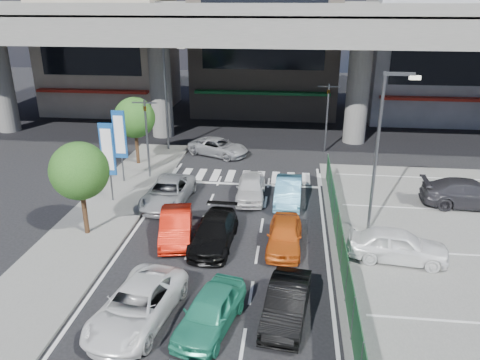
# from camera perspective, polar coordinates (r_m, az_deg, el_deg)

# --- Properties ---
(ground) EXTENTS (120.00, 120.00, 0.00)m
(ground) POSITION_cam_1_polar(r_m,az_deg,el_deg) (19.53, -3.44, -13.25)
(ground) COLOR black
(ground) RESTS_ON ground
(parking_lot) EXTENTS (12.00, 28.00, 0.06)m
(parking_lot) POSITION_cam_1_polar(r_m,az_deg,el_deg) (22.44, 27.03, -10.75)
(parking_lot) COLOR slate
(parking_lot) RESTS_ON ground
(sidewalk_left) EXTENTS (4.00, 30.00, 0.12)m
(sidewalk_left) POSITION_cam_1_polar(r_m,az_deg,el_deg) (24.76, -18.07, -6.21)
(sidewalk_left) COLOR slate
(sidewalk_left) RESTS_ON ground
(fence_run) EXTENTS (0.16, 22.00, 1.80)m
(fence_run) POSITION_cam_1_polar(r_m,az_deg,el_deg) (19.78, 12.57, -10.19)
(fence_run) COLOR #1B4F29
(fence_run) RESTS_ON ground
(expressway) EXTENTS (64.00, 14.00, 10.75)m
(expressway) POSITION_cam_1_polar(r_m,az_deg,el_deg) (37.98, 2.20, 17.87)
(expressway) COLOR #61615D
(expressway) RESTS_ON ground
(building_west) EXTENTS (12.00, 10.90, 13.00)m
(building_west) POSITION_cam_1_polar(r_m,az_deg,el_deg) (51.60, -15.59, 15.54)
(building_west) COLOR gray
(building_west) RESTS_ON ground
(building_center) EXTENTS (14.00, 10.90, 15.00)m
(building_center) POSITION_cam_1_polar(r_m,az_deg,el_deg) (48.99, 3.25, 17.15)
(building_center) COLOR gray
(building_center) RESTS_ON ground
(building_east) EXTENTS (12.00, 10.90, 12.00)m
(building_east) POSITION_cam_1_polar(r_m,az_deg,el_deg) (49.77, 22.43, 13.97)
(building_east) COLOR gray
(building_east) RESTS_ON ground
(traffic_light_left) EXTENTS (1.60, 1.24, 5.20)m
(traffic_light_left) POSITION_cam_1_polar(r_m,az_deg,el_deg) (30.13, -11.42, 7.24)
(traffic_light_left) COLOR #595B60
(traffic_light_left) RESTS_ON ground
(traffic_light_right) EXTENTS (1.60, 1.24, 5.20)m
(traffic_light_right) POSITION_cam_1_polar(r_m,az_deg,el_deg) (35.61, 10.68, 9.44)
(traffic_light_right) COLOR #595B60
(traffic_light_right) RESTS_ON ground
(street_lamp_right) EXTENTS (1.65, 0.22, 8.00)m
(street_lamp_right) POSITION_cam_1_polar(r_m,az_deg,el_deg) (23.08, 16.87, 4.57)
(street_lamp_right) COLOR #595B60
(street_lamp_right) RESTS_ON ground
(street_lamp_left) EXTENTS (1.65, 0.22, 8.00)m
(street_lamp_left) POSITION_cam_1_polar(r_m,az_deg,el_deg) (35.62, -8.81, 10.93)
(street_lamp_left) COLOR #595B60
(street_lamp_left) RESTS_ON ground
(signboard_near) EXTENTS (0.80, 0.14, 4.70)m
(signboard_near) POSITION_cam_1_polar(r_m,az_deg,el_deg) (27.09, -15.82, 3.33)
(signboard_near) COLOR #595B60
(signboard_near) RESTS_ON ground
(signboard_far) EXTENTS (0.80, 0.14, 4.70)m
(signboard_far) POSITION_cam_1_polar(r_m,az_deg,el_deg) (29.90, -14.44, 5.14)
(signboard_far) COLOR #595B60
(signboard_far) RESTS_ON ground
(tree_near) EXTENTS (2.80, 2.80, 4.80)m
(tree_near) POSITION_cam_1_polar(r_m,az_deg,el_deg) (23.47, -18.99, 1.02)
(tree_near) COLOR #382314
(tree_near) RESTS_ON ground
(tree_far) EXTENTS (2.80, 2.80, 4.80)m
(tree_far) POSITION_cam_1_polar(r_m,az_deg,el_deg) (33.06, -12.72, 7.40)
(tree_far) COLOR #382314
(tree_far) RESTS_ON ground
(sedan_white_mid_left) EXTENTS (3.04, 5.26, 1.38)m
(sedan_white_mid_left) POSITION_cam_1_polar(r_m,az_deg,el_deg) (17.91, -12.44, -14.70)
(sedan_white_mid_left) COLOR white
(sedan_white_mid_left) RESTS_ON ground
(taxi_teal_mid) EXTENTS (2.50, 4.31, 1.38)m
(taxi_teal_mid) POSITION_cam_1_polar(r_m,az_deg,el_deg) (17.28, -3.65, -15.67)
(taxi_teal_mid) COLOR #2C9776
(taxi_teal_mid) RESTS_ON ground
(hatch_black_mid_right) EXTENTS (1.91, 4.20, 1.34)m
(hatch_black_mid_right) POSITION_cam_1_polar(r_m,az_deg,el_deg) (17.75, 5.71, -14.70)
(hatch_black_mid_right) COLOR black
(hatch_black_mid_right) RESTS_ON ground
(taxi_orange_left) EXTENTS (2.24, 4.39, 1.38)m
(taxi_orange_left) POSITION_cam_1_polar(r_m,az_deg,el_deg) (23.11, -7.82, -5.57)
(taxi_orange_left) COLOR red
(taxi_orange_left) RESTS_ON ground
(sedan_black_mid) EXTENTS (2.03, 4.66, 1.33)m
(sedan_black_mid) POSITION_cam_1_polar(r_m,az_deg,el_deg) (22.40, -3.18, -6.38)
(sedan_black_mid) COLOR black
(sedan_black_mid) RESTS_ON ground
(taxi_orange_right) EXTENTS (1.70, 4.00, 1.35)m
(taxi_orange_right) POSITION_cam_1_polar(r_m,az_deg,el_deg) (22.19, 5.44, -6.70)
(taxi_orange_right) COLOR #D95D18
(taxi_orange_right) RESTS_ON ground
(wagon_silver_front_left) EXTENTS (2.46, 5.04, 1.38)m
(wagon_silver_front_left) POSITION_cam_1_polar(r_m,az_deg,el_deg) (27.03, -8.77, -1.50)
(wagon_silver_front_left) COLOR #97999D
(wagon_silver_front_left) RESTS_ON ground
(sedan_white_front_mid) EXTENTS (1.77, 4.10, 1.38)m
(sedan_white_front_mid) POSITION_cam_1_polar(r_m,az_deg,el_deg) (27.39, 1.32, -0.93)
(sedan_white_front_mid) COLOR silver
(sedan_white_front_mid) RESTS_ON ground
(kei_truck_front_right) EXTENTS (1.56, 4.22, 1.38)m
(kei_truck_front_right) POSITION_cam_1_polar(r_m,az_deg,el_deg) (27.02, 5.89, -1.36)
(kei_truck_front_right) COLOR #5EB0D9
(kei_truck_front_right) RESTS_ON ground
(crossing_wagon_silver) EXTENTS (5.03, 3.77, 1.27)m
(crossing_wagon_silver) POSITION_cam_1_polar(r_m,az_deg,el_deg) (35.06, -2.64, 4.03)
(crossing_wagon_silver) COLOR #989A9F
(crossing_wagon_silver) RESTS_ON ground
(parked_sedan_white) EXTENTS (4.56, 2.29, 1.49)m
(parked_sedan_white) POSITION_cam_1_polar(r_m,az_deg,el_deg) (22.15, 18.68, -7.51)
(parked_sedan_white) COLOR white
(parked_sedan_white) RESTS_ON parking_lot
(parked_sedan_dgrey) EXTENTS (5.34, 2.32, 1.53)m
(parked_sedan_dgrey) POSITION_cam_1_polar(r_m,az_deg,el_deg) (29.19, 26.22, -1.51)
(parked_sedan_dgrey) COLOR #313035
(parked_sedan_dgrey) RESTS_ON parking_lot
(traffic_cone) EXTENTS (0.42, 0.42, 0.62)m
(traffic_cone) POSITION_cam_1_polar(r_m,az_deg,el_deg) (23.41, 15.59, -6.72)
(traffic_cone) COLOR red
(traffic_cone) RESTS_ON parking_lot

